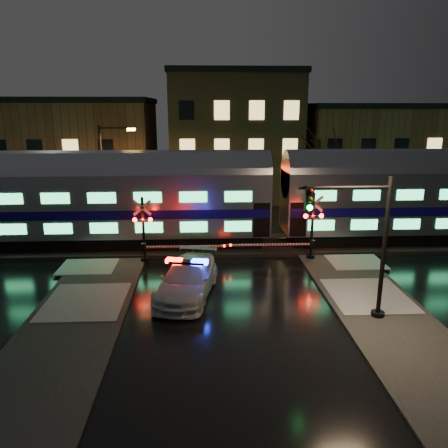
{
  "coord_description": "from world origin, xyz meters",
  "views": [
    {
      "loc": [
        -1.15,
        -21.43,
        8.57
      ],
      "look_at": [
        0.06,
        2.5,
        2.2
      ],
      "focal_mm": 35.0,
      "sensor_mm": 36.0,
      "label": 1
    }
  ],
  "objects": [
    {
      "name": "streetlight",
      "position": [
        -7.79,
        9.0,
        4.3
      ],
      "size": [
        2.49,
        0.26,
        7.46
      ],
      "color": "black",
      "rests_on": "ground"
    },
    {
      "name": "ground",
      "position": [
        0.0,
        0.0,
        0.0
      ],
      "size": [
        120.0,
        120.0,
        0.0
      ],
      "primitive_type": "plane",
      "color": "black",
      "rests_on": "ground"
    },
    {
      "name": "sidewalk_right",
      "position": [
        6.5,
        -6.0,
        0.06
      ],
      "size": [
        4.0,
        20.0,
        0.12
      ],
      "primitive_type": "cube",
      "color": "#2D2D2D",
      "rests_on": "ground"
    },
    {
      "name": "traffic_light",
      "position": [
        5.22,
        -5.05,
        3.19
      ],
      "size": [
        3.88,
        0.7,
        6.01
      ],
      "rotation": [
        0.0,
        0.0,
        0.05
      ],
      "color": "black",
      "rests_on": "ground"
    },
    {
      "name": "train",
      "position": [
        3.44,
        5.0,
        3.38
      ],
      "size": [
        51.0,
        3.12,
        5.92
      ],
      "color": "black",
      "rests_on": "ballast"
    },
    {
      "name": "crossing_signal_left",
      "position": [
        -4.13,
        2.3,
        1.58
      ],
      "size": [
        5.4,
        0.64,
        3.82
      ],
      "color": "black",
      "rests_on": "ground"
    },
    {
      "name": "sidewalk_left",
      "position": [
        -6.5,
        -6.0,
        0.06
      ],
      "size": [
        4.0,
        20.0,
        0.12
      ],
      "primitive_type": "cube",
      "color": "#2D2D2D",
      "rests_on": "ground"
    },
    {
      "name": "building_left",
      "position": [
        -13.0,
        22.0,
        4.5
      ],
      "size": [
        14.0,
        10.0,
        9.0
      ],
      "primitive_type": "cube",
      "color": "brown",
      "rests_on": "ground"
    },
    {
      "name": "police_car",
      "position": [
        -1.91,
        -2.27,
        0.82
      ],
      "size": [
        3.32,
        5.93,
        1.8
      ],
      "rotation": [
        0.0,
        0.0,
        -0.19
      ],
      "color": "silver",
      "rests_on": "ground"
    },
    {
      "name": "crossing_signal_right",
      "position": [
        4.76,
        2.3,
        1.64
      ],
      "size": [
        5.6,
        0.65,
        3.96
      ],
      "color": "black",
      "rests_on": "ground"
    },
    {
      "name": "building_right",
      "position": [
        15.0,
        22.0,
        4.25
      ],
      "size": [
        12.0,
        10.0,
        8.5
      ],
      "primitive_type": "cube",
      "color": "brown",
      "rests_on": "ground"
    },
    {
      "name": "building_mid",
      "position": [
        2.0,
        22.5,
        5.75
      ],
      "size": [
        12.0,
        11.0,
        11.5
      ],
      "primitive_type": "cube",
      "color": "brown",
      "rests_on": "ground"
    },
    {
      "name": "ballast",
      "position": [
        0.0,
        5.0,
        0.12
      ],
      "size": [
        90.0,
        4.2,
        0.24
      ],
      "primitive_type": "cube",
      "color": "black",
      "rests_on": "ground"
    }
  ]
}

